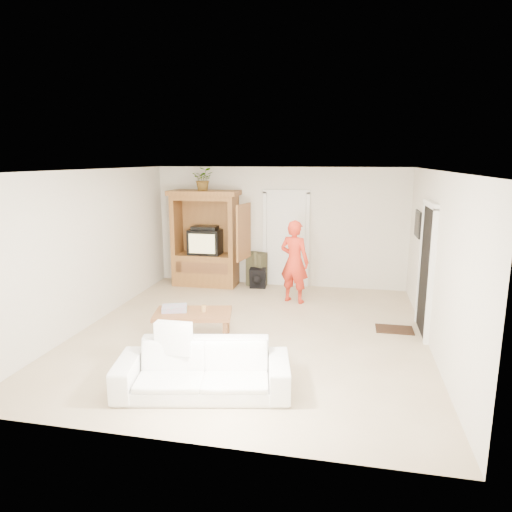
{
  "coord_description": "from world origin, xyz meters",
  "views": [
    {
      "loc": [
        1.48,
        -6.82,
        2.76
      ],
      "look_at": [
        -0.04,
        0.6,
        1.15
      ],
      "focal_mm": 32.0,
      "sensor_mm": 36.0,
      "label": 1
    }
  ],
  "objects_px": {
    "armoire": "(206,245)",
    "sofa": "(203,369)",
    "man": "(294,262)",
    "coffee_table": "(193,315)"
  },
  "relations": [
    {
      "from": "sofa",
      "to": "coffee_table",
      "type": "relative_size",
      "value": 1.6
    },
    {
      "from": "armoire",
      "to": "man",
      "type": "height_order",
      "value": "armoire"
    },
    {
      "from": "armoire",
      "to": "coffee_table",
      "type": "height_order",
      "value": "armoire"
    },
    {
      "from": "armoire",
      "to": "coffee_table",
      "type": "distance_m",
      "value": 3.21
    },
    {
      "from": "coffee_table",
      "to": "man",
      "type": "bearing_deg",
      "value": 47.46
    },
    {
      "from": "man",
      "to": "sofa",
      "type": "distance_m",
      "value": 3.87
    },
    {
      "from": "armoire",
      "to": "man",
      "type": "xyz_separation_m",
      "value": [
        2.06,
        -0.87,
        -0.1
      ]
    },
    {
      "from": "man",
      "to": "sofa",
      "type": "bearing_deg",
      "value": 99.55
    },
    {
      "from": "armoire",
      "to": "sofa",
      "type": "relative_size",
      "value": 1.02
    },
    {
      "from": "armoire",
      "to": "coffee_table",
      "type": "bearing_deg",
      "value": -76.37
    }
  ]
}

